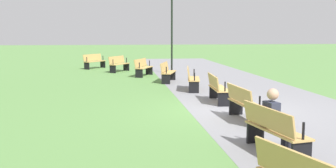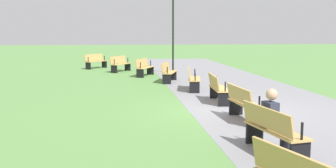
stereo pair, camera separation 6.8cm
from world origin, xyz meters
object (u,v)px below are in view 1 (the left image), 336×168
(bench_4, at_px, (192,78))
(bench_2, at_px, (143,67))
(bench_3, at_px, (167,72))
(bench_0, at_px, (94,61))
(person_seated, at_px, (275,118))
(bench_5, at_px, (217,88))
(lamp_post, at_px, (172,18))
(bench_1, at_px, (119,64))
(bench_6, at_px, (244,103))
(bench_7, at_px, (273,129))

(bench_4, bearing_deg, bench_2, -152.51)
(bench_3, distance_m, bench_4, 2.69)
(bench_0, distance_m, bench_3, 8.02)
(bench_4, bearing_deg, person_seated, 11.14)
(bench_3, bearing_deg, bench_5, 27.53)
(lamp_post, bearing_deg, bench_1, -112.95)
(bench_5, bearing_deg, bench_2, -162.84)
(bench_0, relative_size, bench_5, 0.95)
(bench_6, xyz_separation_m, bench_7, (2.67, -0.32, 0.00))
(bench_0, xyz_separation_m, bench_4, (9.73, 4.33, 0.00))
(bench_5, bearing_deg, bench_4, -169.69)
(bench_3, height_order, bench_6, same)
(bench_0, distance_m, bench_6, 15.79)
(bench_2, relative_size, lamp_post, 0.38)
(bench_0, bearing_deg, person_seated, 52.13)
(lamp_post, bearing_deg, bench_2, -54.86)
(bench_4, bearing_deg, bench_5, 17.20)
(bench_6, distance_m, bench_7, 2.69)
(bench_1, relative_size, bench_5, 0.99)
(bench_6, height_order, bench_7, same)
(bench_0, height_order, bench_3, same)
(person_seated, bearing_deg, bench_2, 177.08)
(bench_0, distance_m, bench_2, 5.36)
(person_seated, bearing_deg, bench_1, -179.54)
(bench_7, distance_m, lamp_post, 14.54)
(lamp_post, bearing_deg, bench_7, -0.27)
(bench_0, relative_size, person_seated, 1.30)
(bench_2, height_order, bench_3, same)
(bench_3, bearing_deg, bench_7, 20.67)
(bench_3, relative_size, person_seated, 1.40)
(bench_6, height_order, person_seated, person_seated)
(bench_3, bearing_deg, lamp_post, -173.60)
(bench_2, relative_size, bench_4, 1.00)
(bench_1, relative_size, bench_4, 0.97)
(bench_1, height_order, bench_3, same)
(bench_7, relative_size, person_seated, 1.39)
(bench_2, xyz_separation_m, person_seated, (12.97, 1.69, 0.17))
(bench_2, height_order, bench_4, same)
(bench_5, distance_m, lamp_post, 9.31)
(bench_1, xyz_separation_m, person_seated, (15.35, 2.93, 0.17))
(bench_0, relative_size, bench_2, 0.94)
(bench_2, height_order, person_seated, person_seated)
(bench_0, height_order, bench_7, same)
(lamp_post, bearing_deg, bench_3, -10.85)
(bench_0, bearing_deg, bench_6, 55.08)
(bench_6, bearing_deg, lamp_post, 177.80)
(bench_2, distance_m, bench_5, 8.03)
(bench_3, distance_m, bench_6, 8.03)
(bench_6, bearing_deg, bench_5, 176.55)
(lamp_post, bearing_deg, bench_5, 1.62)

